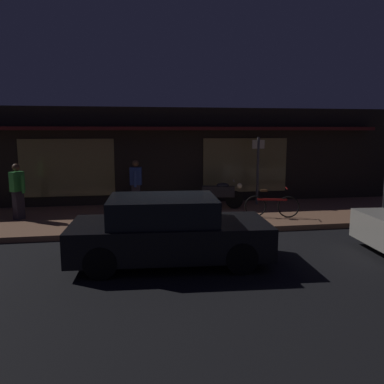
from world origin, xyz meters
name	(u,v)px	position (x,y,z in m)	size (l,w,h in m)	color
ground_plane	(178,247)	(0.00, 0.00, 0.00)	(60.00, 60.00, 0.00)	black
sidewalk_slab	(165,217)	(0.00, 3.00, 0.07)	(18.00, 4.00, 0.15)	#8C6047
storefront_building	(157,156)	(0.00, 6.39, 1.80)	(18.00, 3.30, 3.60)	black
motorcycle	(219,194)	(1.91, 3.74, 0.65)	(1.69, 0.63, 0.97)	black
bicycle_parked	(272,206)	(3.18, 2.11, 0.51)	(1.61, 0.56, 0.91)	black
person_photographer	(18,190)	(-4.38, 3.09, 1.03)	(0.54, 0.45, 1.67)	#28232D
person_bystander	(136,184)	(-0.88, 3.92, 1.03)	(0.41, 0.62, 1.67)	#28232D
sign_post	(258,167)	(3.43, 4.21, 1.51)	(0.44, 0.09, 2.40)	#47474C
parked_car_near	(168,230)	(-0.34, -1.08, 0.70)	(4.20, 2.02, 1.42)	black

